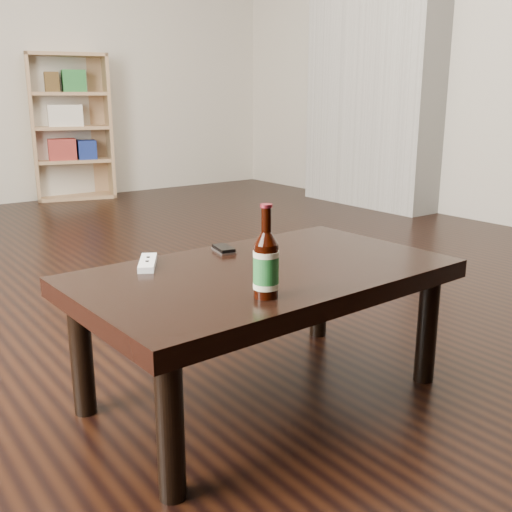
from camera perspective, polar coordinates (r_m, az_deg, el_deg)
floor at (r=2.70m, az=-5.48°, el=-3.99°), size 5.00×6.00×0.01m
chimney_breast at (r=5.01m, az=11.25°, el=20.26°), size 0.30×1.20×2.70m
bookshelf at (r=5.47m, az=-17.31°, el=11.86°), size 0.71×0.46×1.21m
coffee_table at (r=1.72m, az=0.78°, el=-2.87°), size 1.08×0.66×0.40m
beer_bottle at (r=1.44m, az=0.96°, el=-0.88°), size 0.08×0.08×0.23m
phone at (r=1.88m, az=-3.11°, el=0.65°), size 0.07×0.10×0.02m
remote at (r=1.75m, az=-10.28°, el=-0.64°), size 0.12×0.16×0.02m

